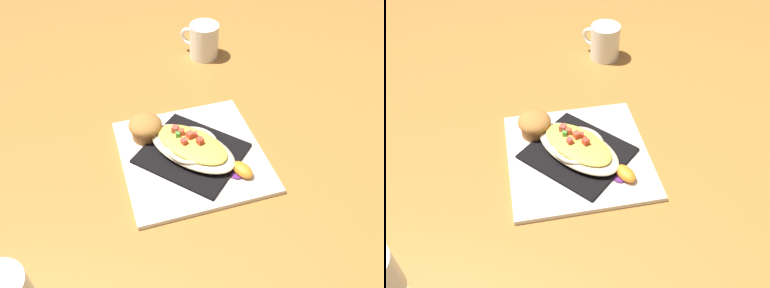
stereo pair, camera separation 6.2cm
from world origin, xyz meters
TOP-DOWN VIEW (x-y plane):
  - ground_plane at (0.00, 0.00)m, footprint 2.60×2.60m
  - square_plate at (0.00, 0.00)m, footprint 0.31×0.31m
  - folded_napkin at (0.00, 0.00)m, footprint 0.26×0.26m
  - gratin_dish at (-0.00, -0.00)m, footprint 0.22×0.20m
  - muffin at (-0.09, -0.08)m, footprint 0.07×0.07m
  - orange_garnish at (0.08, 0.07)m, footprint 0.07×0.06m
  - coffee_mug at (-0.36, 0.17)m, footprint 0.10×0.09m

SIDE VIEW (x-z plane):
  - ground_plane at x=0.00m, z-range 0.00..0.00m
  - square_plate at x=0.00m, z-range 0.00..0.01m
  - folded_napkin at x=0.00m, z-range 0.01..0.02m
  - orange_garnish at x=0.08m, z-range 0.01..0.03m
  - gratin_dish at x=0.00m, z-range 0.01..0.06m
  - muffin at x=-0.09m, z-range 0.01..0.06m
  - coffee_mug at x=-0.36m, z-range -0.01..0.09m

